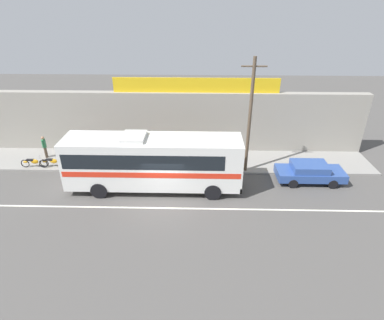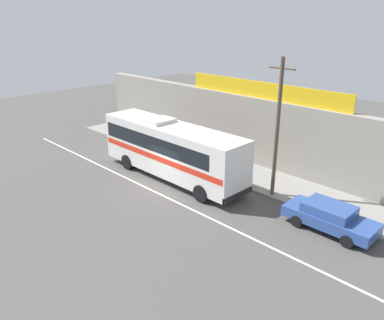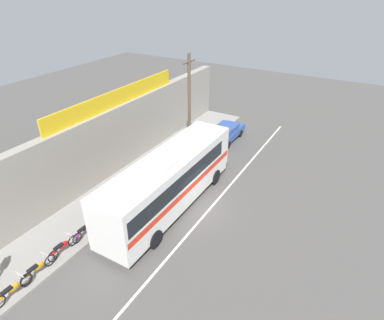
% 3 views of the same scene
% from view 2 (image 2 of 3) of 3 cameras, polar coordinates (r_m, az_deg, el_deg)
% --- Properties ---
extents(ground_plane, '(70.00, 70.00, 0.00)m').
position_cam_2_polar(ground_plane, '(24.01, -4.26, -4.07)').
color(ground_plane, '#4F4C49').
extents(sidewalk_slab, '(30.00, 3.60, 0.14)m').
position_cam_2_polar(sidewalk_slab, '(27.35, 4.00, -0.69)').
color(sidewalk_slab, gray).
rests_on(sidewalk_slab, ground_plane).
extents(storefront_facade, '(30.00, 0.70, 4.80)m').
position_cam_2_polar(storefront_facade, '(28.18, 7.02, 4.86)').
color(storefront_facade, gray).
rests_on(storefront_facade, ground_plane).
extents(storefront_billboard, '(12.51, 0.12, 1.10)m').
position_cam_2_polar(storefront_billboard, '(26.44, 10.49, 10.19)').
color(storefront_billboard, gold).
rests_on(storefront_billboard, storefront_facade).
extents(road_center_stripe, '(30.00, 0.14, 0.01)m').
position_cam_2_polar(road_center_stripe, '(23.55, -5.73, -4.63)').
color(road_center_stripe, silver).
rests_on(road_center_stripe, ground_plane).
extents(intercity_bus, '(11.08, 2.65, 3.78)m').
position_cam_2_polar(intercity_bus, '(24.68, -3.15, 1.84)').
color(intercity_bus, silver).
rests_on(intercity_bus, ground_plane).
extents(parked_car, '(4.48, 1.90, 1.37)m').
position_cam_2_polar(parked_car, '(20.30, 19.79, -7.94)').
color(parked_car, '#2D4C93').
rests_on(parked_car, ground_plane).
extents(utility_pole, '(1.60, 0.22, 7.91)m').
position_cam_2_polar(utility_pole, '(21.83, 12.59, 4.76)').
color(utility_pole, brown).
rests_on(utility_pole, sidewalk_slab).
extents(motorcycle_red, '(1.93, 0.56, 0.94)m').
position_cam_2_polar(motorcycle_red, '(30.00, -5.44, 2.24)').
color(motorcycle_red, black).
rests_on(motorcycle_red, sidewalk_slab).
extents(motorcycle_purple, '(1.95, 0.56, 0.94)m').
position_cam_2_polar(motorcycle_purple, '(33.34, -10.56, 3.90)').
color(motorcycle_purple, black).
rests_on(motorcycle_purple, sidewalk_slab).
extents(motorcycle_black, '(1.89, 0.56, 0.94)m').
position_cam_2_polar(motorcycle_black, '(31.17, -7.17, 2.89)').
color(motorcycle_black, black).
rests_on(motorcycle_black, sidewalk_slab).
extents(motorcycle_blue, '(1.94, 0.56, 0.94)m').
position_cam_2_polar(motorcycle_blue, '(32.32, -9.03, 3.45)').
color(motorcycle_blue, black).
rests_on(motorcycle_blue, sidewalk_slab).
extents(pedestrian_far_right, '(0.30, 0.48, 1.74)m').
position_cam_2_polar(pedestrian_far_right, '(33.95, -8.14, 5.39)').
color(pedestrian_far_right, brown).
rests_on(pedestrian_far_right, sidewalk_slab).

